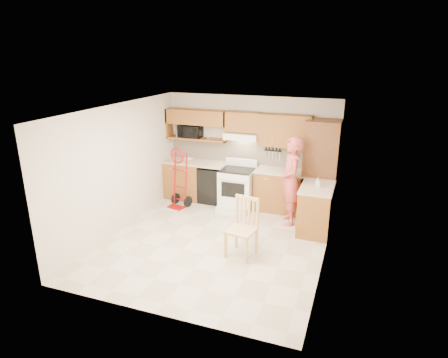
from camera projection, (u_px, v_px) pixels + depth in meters
The scene contains 28 objects.
floor at pixel (215, 242), 7.32m from camera, with size 4.00×4.50×0.02m, color #C2B294.
ceiling at pixel (214, 109), 6.53m from camera, with size 4.00×4.50×0.02m, color white.
wall_back at pixel (250, 150), 8.94m from camera, with size 4.00×0.02×2.50m, color beige.
wall_front at pixel (150, 232), 4.91m from camera, with size 4.00×0.02×2.50m, color beige.
wall_left at pixel (119, 168), 7.58m from camera, with size 0.02×4.50×2.50m, color beige.
wall_right at pixel (330, 193), 6.27m from camera, with size 0.02×4.50×2.50m, color beige.
backsplash at pixel (250, 153), 8.93m from camera, with size 3.92×0.03×0.55m, color beige.
lower_cab_left at pixel (185, 180), 9.42m from camera, with size 0.90×0.60×0.90m, color brown.
dishwasher at pixel (213, 184), 9.18m from camera, with size 0.60×0.60×0.85m, color black.
lower_cab_right at pixel (281, 191), 8.65m from camera, with size 1.14×0.60×0.90m, color brown.
countertop_left at pixel (196, 162), 9.17m from camera, with size 1.50×0.63×0.04m, color beige.
countertop_right at pixel (282, 171), 8.50m from camera, with size 1.14×0.63×0.04m, color beige.
cab_return_right at pixel (316, 210), 7.65m from camera, with size 0.60×1.00×0.90m, color brown.
countertop_return at pixel (317, 187), 7.50m from camera, with size 0.63×1.00×0.04m, color beige.
pantry_tall at pixel (320, 169), 8.19m from camera, with size 0.70×0.60×2.10m, color brown.
upper_cab_left at pixel (197, 117), 8.96m from camera, with size 1.50×0.33×0.34m, color brown.
upper_shelf_mw at pixel (197, 139), 9.12m from camera, with size 1.50×0.33×0.04m, color brown.
upper_cab_center at pixel (243, 122), 8.60m from camera, with size 0.76×0.33×0.44m, color brown.
upper_cab_right at pixel (285, 131), 8.34m from camera, with size 1.14×0.33×0.70m, color brown.
range_hood at pixel (242, 136), 8.64m from camera, with size 0.76×0.46×0.14m, color white.
knife_strip at pixel (273, 153), 8.71m from camera, with size 0.40×0.05×0.29m, color black, non-canonical shape.
microwave at pixel (191, 131), 9.12m from camera, with size 0.55×0.37×0.30m, color black.
range at pixel (236, 186), 8.69m from camera, with size 0.74×0.97×1.09m, color white, non-canonical shape.
person at pixel (291, 181), 7.86m from camera, with size 0.67×0.44×1.84m, color #CA4F4C.
hand_truck at pixel (178, 181), 8.79m from camera, with size 0.50×0.46×1.27m, color #A3100F, non-canonical shape.
dining_chair at pixel (241, 228), 6.68m from camera, with size 0.47×0.51×1.04m, color #DEAD6A, non-canonical shape.
soap_bottle at pixel (318, 182), 7.45m from camera, with size 0.09×0.09×0.19m, color white.
bowl at pixel (188, 160), 9.22m from camera, with size 0.23×0.23×0.06m, color white.
Camera 1 is at (2.41, -6.11, 3.45)m, focal length 30.96 mm.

